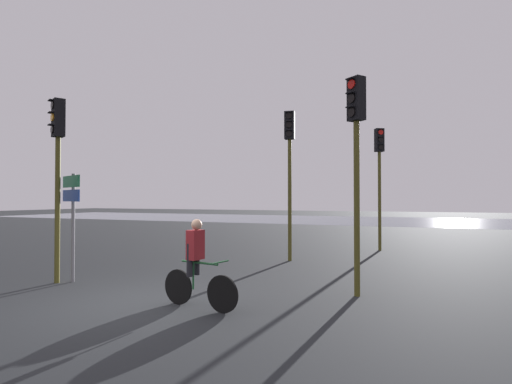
% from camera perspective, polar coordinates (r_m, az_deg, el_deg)
% --- Properties ---
extents(ground_plane, '(120.00, 120.00, 0.00)m').
position_cam_1_polar(ground_plane, '(8.22, -17.32, -14.97)').
color(ground_plane, black).
extents(water_strip, '(80.00, 16.00, 0.01)m').
position_cam_1_polar(water_strip, '(38.51, 14.77, -3.92)').
color(water_strip, slate).
rests_on(water_strip, ground).
extents(traffic_light_far_right, '(0.40, 0.42, 4.72)m').
position_cam_1_polar(traffic_light_far_right, '(16.21, 17.23, 3.57)').
color(traffic_light_far_right, '#4C4719').
rests_on(traffic_light_far_right, ground).
extents(traffic_light_near_left, '(0.39, 0.41, 4.37)m').
position_cam_1_polar(traffic_light_near_left, '(10.65, -26.47, 4.78)').
color(traffic_light_near_left, '#4C4719').
rests_on(traffic_light_near_left, ground).
extents(traffic_light_near_right, '(0.41, 0.42, 4.50)m').
position_cam_1_polar(traffic_light_near_right, '(8.53, 14.14, 6.70)').
color(traffic_light_near_right, '#4C4719').
rests_on(traffic_light_near_right, ground).
extents(traffic_light_center, '(0.35, 0.37, 4.82)m').
position_cam_1_polar(traffic_light_center, '(12.97, 4.83, 4.94)').
color(traffic_light_center, '#4C4719').
rests_on(traffic_light_center, ground).
extents(direction_sign_post, '(1.01, 0.49, 2.60)m').
position_cam_1_polar(direction_sign_post, '(10.55, -24.80, -1.97)').
color(direction_sign_post, slate).
rests_on(direction_sign_post, ground).
extents(cyclist, '(1.69, 0.50, 1.62)m').
position_cam_1_polar(cyclist, '(7.47, -8.45, -10.00)').
color(cyclist, black).
rests_on(cyclist, ground).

